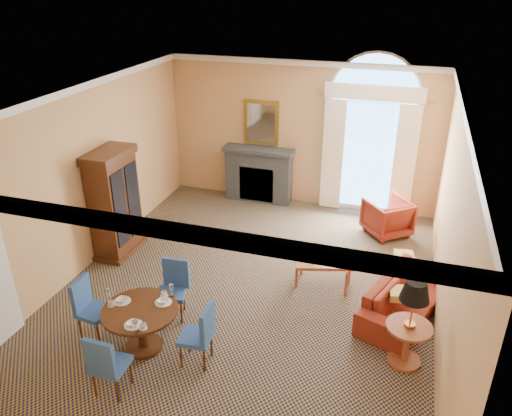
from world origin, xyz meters
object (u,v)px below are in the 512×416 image
(armoire, at_px, (115,205))
(side_table, at_px, (412,313))
(armchair, at_px, (387,217))
(dining_table, at_px, (141,319))
(sofa, at_px, (406,297))
(coffee_table, at_px, (324,262))

(armoire, distance_m, side_table, 5.52)
(armchair, bearing_deg, side_table, 58.59)
(dining_table, height_order, sofa, dining_table)
(armoire, height_order, side_table, armoire)
(dining_table, distance_m, sofa, 4.01)
(dining_table, distance_m, coffee_table, 3.15)
(armoire, relative_size, sofa, 1.00)
(coffee_table, bearing_deg, armoire, 163.98)
(dining_table, bearing_deg, armoire, 127.83)
(armchair, bearing_deg, armoire, -14.54)
(sofa, height_order, coffee_table, coffee_table)
(dining_table, height_order, armchair, dining_table)
(armoire, bearing_deg, side_table, -15.28)
(armoire, relative_size, dining_table, 1.90)
(armoire, xyz_separation_m, dining_table, (1.77, -2.28, -0.48))
(sofa, height_order, side_table, side_table)
(dining_table, xyz_separation_m, side_table, (3.55, 0.83, 0.33))
(sofa, bearing_deg, dining_table, 138.97)
(armchair, relative_size, side_table, 0.64)
(armchair, bearing_deg, dining_table, 16.71)
(coffee_table, height_order, side_table, side_table)
(sofa, height_order, armchair, armchair)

